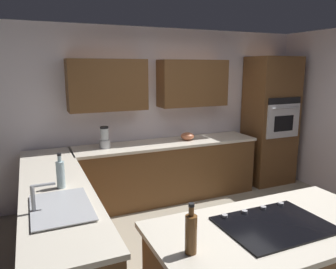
{
  "coord_description": "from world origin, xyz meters",
  "views": [
    {
      "loc": [
        2.0,
        2.63,
        2.01
      ],
      "look_at": [
        0.19,
        -1.5,
        1.07
      ],
      "focal_mm": 34.38,
      "sensor_mm": 36.0,
      "label": 1
    }
  ],
  "objects_px": {
    "sink_unit": "(60,207)",
    "dish_soap_bottle": "(61,174)",
    "blender": "(105,139)",
    "wall_oven": "(270,121)",
    "cooktop": "(274,224)",
    "mixing_bowl": "(187,136)",
    "oil_bottle": "(191,233)"
  },
  "relations": [
    {
      "from": "wall_oven",
      "to": "blender",
      "type": "xyz_separation_m",
      "value": [
        2.9,
        -0.03,
        -0.06
      ]
    },
    {
      "from": "cooktop",
      "to": "blender",
      "type": "bearing_deg",
      "value": -77.56
    },
    {
      "from": "dish_soap_bottle",
      "to": "mixing_bowl",
      "type": "bearing_deg",
      "value": -146.32
    },
    {
      "from": "blender",
      "to": "mixing_bowl",
      "type": "xyz_separation_m",
      "value": [
        -1.3,
        -0.0,
        -0.07
      ]
    },
    {
      "from": "mixing_bowl",
      "to": "oil_bottle",
      "type": "xyz_separation_m",
      "value": [
        1.41,
        2.8,
        0.07
      ]
    },
    {
      "from": "sink_unit",
      "to": "dish_soap_bottle",
      "type": "xyz_separation_m",
      "value": [
        -0.06,
        -0.48,
        0.12
      ]
    },
    {
      "from": "sink_unit",
      "to": "dish_soap_bottle",
      "type": "height_order",
      "value": "dish_soap_bottle"
    },
    {
      "from": "cooktop",
      "to": "sink_unit",
      "type": "bearing_deg",
      "value": -33.16
    },
    {
      "from": "mixing_bowl",
      "to": "oil_bottle",
      "type": "height_order",
      "value": "oil_bottle"
    },
    {
      "from": "wall_oven",
      "to": "cooktop",
      "type": "xyz_separation_m",
      "value": [
        2.3,
        2.7,
        -0.19
      ]
    },
    {
      "from": "wall_oven",
      "to": "oil_bottle",
      "type": "height_order",
      "value": "wall_oven"
    },
    {
      "from": "mixing_bowl",
      "to": "dish_soap_bottle",
      "type": "xyz_separation_m",
      "value": [
        2.02,
        1.35,
        0.08
      ]
    },
    {
      "from": "blender",
      "to": "sink_unit",
      "type": "bearing_deg",
      "value": 66.91
    },
    {
      "from": "blender",
      "to": "wall_oven",
      "type": "bearing_deg",
      "value": 179.47
    },
    {
      "from": "wall_oven",
      "to": "sink_unit",
      "type": "distance_m",
      "value": 4.1
    },
    {
      "from": "blender",
      "to": "dish_soap_bottle",
      "type": "height_order",
      "value": "dish_soap_bottle"
    },
    {
      "from": "sink_unit",
      "to": "dish_soap_bottle",
      "type": "bearing_deg",
      "value": -96.95
    },
    {
      "from": "sink_unit",
      "to": "dish_soap_bottle",
      "type": "distance_m",
      "value": 0.5
    },
    {
      "from": "oil_bottle",
      "to": "wall_oven",
      "type": "bearing_deg",
      "value": -137.36
    },
    {
      "from": "sink_unit",
      "to": "cooktop",
      "type": "xyz_separation_m",
      "value": [
        -1.38,
        0.9,
        -0.01
      ]
    },
    {
      "from": "blender",
      "to": "dish_soap_bottle",
      "type": "xyz_separation_m",
      "value": [
        0.72,
        1.35,
        0.01
      ]
    },
    {
      "from": "sink_unit",
      "to": "oil_bottle",
      "type": "height_order",
      "value": "oil_bottle"
    },
    {
      "from": "cooktop",
      "to": "mixing_bowl",
      "type": "height_order",
      "value": "mixing_bowl"
    },
    {
      "from": "wall_oven",
      "to": "mixing_bowl",
      "type": "relative_size",
      "value": 10.33
    },
    {
      "from": "cooktop",
      "to": "dish_soap_bottle",
      "type": "relative_size",
      "value": 2.28
    },
    {
      "from": "dish_soap_bottle",
      "to": "sink_unit",
      "type": "bearing_deg",
      "value": 83.05
    },
    {
      "from": "mixing_bowl",
      "to": "wall_oven",
      "type": "bearing_deg",
      "value": 179.03
    },
    {
      "from": "cooktop",
      "to": "dish_soap_bottle",
      "type": "bearing_deg",
      "value": -46.28
    },
    {
      "from": "cooktop",
      "to": "mixing_bowl",
      "type": "xyz_separation_m",
      "value": [
        -0.7,
        -2.73,
        0.05
      ]
    },
    {
      "from": "sink_unit",
      "to": "dish_soap_bottle",
      "type": "relative_size",
      "value": 2.1
    },
    {
      "from": "dish_soap_bottle",
      "to": "blender",
      "type": "bearing_deg",
      "value": -118.14
    },
    {
      "from": "oil_bottle",
      "to": "mixing_bowl",
      "type": "bearing_deg",
      "value": -116.73
    }
  ]
}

